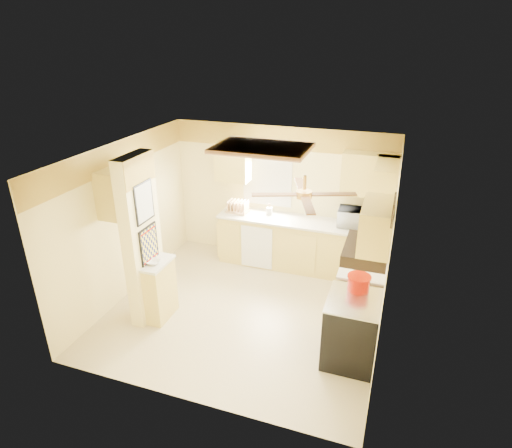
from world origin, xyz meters
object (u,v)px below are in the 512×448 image
at_px(microwave, 355,218).
at_px(dutch_oven, 359,283).
at_px(kettle, 358,272).
at_px(stove, 351,329).
at_px(bowl, 154,262).

relative_size(microwave, dutch_oven, 1.86).
bearing_deg(kettle, stove, -86.67).
bearing_deg(microwave, stove, 95.24).
relative_size(bowl, dutch_oven, 0.65).
bearing_deg(stove, dutch_oven, 86.52).
height_order(bowl, kettle, kettle).
distance_m(stove, microwave, 2.30).
distance_m(microwave, kettle, 1.73).
xyz_separation_m(microwave, kettle, (0.25, -1.71, -0.06)).
bearing_deg(bowl, kettle, 11.00).
bearing_deg(dutch_oven, bowl, -173.85).
xyz_separation_m(dutch_oven, kettle, (-0.04, 0.24, 0.02)).
bearing_deg(microwave, kettle, 96.35).
height_order(microwave, dutch_oven, microwave).
relative_size(stove, dutch_oven, 3.01).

